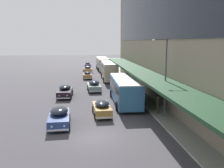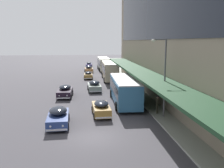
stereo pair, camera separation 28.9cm
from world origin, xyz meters
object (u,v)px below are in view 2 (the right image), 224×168
sedan_lead_mid (88,75)px  pedestrian_at_kerb (157,104)px  transit_bus_kerbside_front (104,63)px  sedan_second_mid (89,65)px  sedan_second_near (58,117)px  fire_hydrant (142,99)px  transit_bus_kerbside_far (124,89)px  sedan_trailing_near (94,86)px  sedan_far_back (65,91)px  sedan_trailing_mid (89,69)px  street_lamp (163,73)px  transit_bus_kerbside_rear (110,70)px  sedan_oncoming_front (101,108)px

sedan_lead_mid → pedestrian_at_kerb: size_ratio=2.30×
transit_bus_kerbside_front → sedan_second_mid: transit_bus_kerbside_front is taller
sedan_second_near → fire_hydrant: bearing=38.3°
transit_bus_kerbside_far → sedan_trailing_near: 8.70m
sedan_far_back → pedestrian_at_kerb: (9.98, -9.48, 0.38)m
sedan_trailing_mid → sedan_second_near: 38.33m
street_lamp → fire_hydrant: size_ratio=10.77×
transit_bus_kerbside_rear → sedan_lead_mid: size_ratio=2.44×
sedan_lead_mid → sedan_second_near: bearing=-96.3°
sedan_second_near → street_lamp: bearing=5.9°
sedan_oncoming_front → sedan_second_near: 4.78m
sedan_far_back → sedan_trailing_near: bearing=41.3°
transit_bus_kerbside_far → street_lamp: size_ratio=1.37×
transit_bus_kerbside_rear → pedestrian_at_kerb: transit_bus_kerbside_rear is taller
transit_bus_kerbside_rear → street_lamp: (2.67, -24.76, 2.52)m
transit_bus_kerbside_far → sedan_second_near: (-7.11, -7.23, -0.98)m
fire_hydrant → sedan_second_near: bearing=-141.7°
sedan_second_mid → street_lamp: 50.55m
transit_bus_kerbside_front → sedan_far_back: transit_bus_kerbside_front is taller
sedan_far_back → sedan_trailing_near: 5.43m
transit_bus_kerbside_front → sedan_trailing_near: 27.05m
transit_bus_kerbside_rear → sedan_oncoming_front: transit_bus_kerbside_rear is taller
sedan_oncoming_front → sedan_second_near: size_ratio=0.94×
transit_bus_kerbside_far → sedan_oncoming_front: bearing=-123.8°
transit_bus_kerbside_front → sedan_second_mid: bearing=112.0°
sedan_lead_mid → sedan_far_back: bearing=-101.6°
transit_bus_kerbside_rear → fire_hydrant: size_ratio=14.89×
sedan_trailing_mid → sedan_second_mid: 12.88m
sedan_far_back → pedestrian_at_kerb: 13.77m
transit_bus_kerbside_front → transit_bus_kerbside_far: transit_bus_kerbside_front is taller
transit_bus_kerbside_rear → sedan_second_near: bearing=-105.6°
sedan_far_back → street_lamp: size_ratio=0.64×
sedan_trailing_near → pedestrian_at_kerb: size_ratio=2.46×
transit_bus_kerbside_far → pedestrian_at_kerb: 5.72m
sedan_trailing_mid → sedan_trailing_near: sedan_trailing_mid is taller
transit_bus_kerbside_rear → pedestrian_at_kerb: 23.77m
transit_bus_kerbside_rear → fire_hydrant: transit_bus_kerbside_rear is taller
sedan_second_mid → sedan_trailing_near: size_ratio=0.95×
pedestrian_at_kerb → sedan_trailing_near: bearing=114.3°
transit_bus_kerbside_far → sedan_trailing_mid: bearing=96.9°
sedan_second_mid → sedan_far_back: size_ratio=0.90×
fire_hydrant → sedan_second_mid: bearing=97.5°
transit_bus_kerbside_rear → sedan_oncoming_front: 23.44m
sedan_oncoming_front → sedan_trailing_near: (-0.20, 12.63, 0.04)m
sedan_trailing_near → street_lamp: size_ratio=0.61×
pedestrian_at_kerb → street_lamp: (0.16, -1.14, 3.32)m
transit_bus_kerbside_far → street_lamp: (2.75, -6.20, 2.73)m
sedan_lead_mid → transit_bus_kerbside_rear: bearing=-28.6°
transit_bus_kerbside_far → sedan_second_mid: (-3.46, 43.82, -1.05)m
pedestrian_at_kerb → sedan_second_mid: bearing=97.1°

